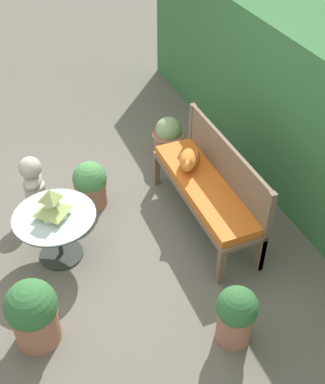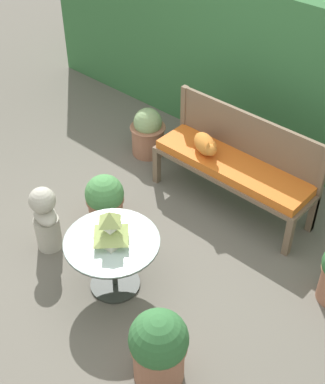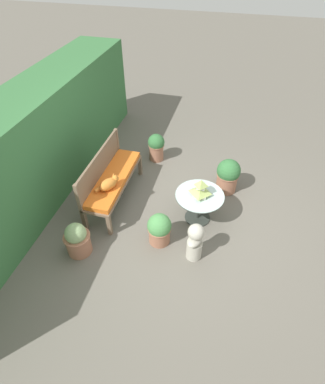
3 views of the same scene
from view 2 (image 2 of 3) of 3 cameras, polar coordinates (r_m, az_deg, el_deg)
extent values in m
plane|color=#666056|center=(4.72, -3.05, -6.96)|extent=(30.00, 30.00, 0.00)
cube|color=#38703D|center=(5.84, 14.11, 12.57)|extent=(6.40, 0.95, 1.74)
cube|color=brown|center=(5.39, -0.62, 2.79)|extent=(0.06, 0.06, 0.39)
cube|color=brown|center=(4.74, 13.28, -4.76)|extent=(0.06, 0.06, 0.39)
cube|color=brown|center=(5.63, 2.17, 4.64)|extent=(0.06, 0.06, 0.39)
cube|color=brown|center=(5.02, 15.68, -2.28)|extent=(0.06, 0.06, 0.39)
cube|color=brown|center=(5.01, 7.44, 2.23)|extent=(1.59, 0.47, 0.04)
cube|color=orange|center=(4.98, 7.50, 2.79)|extent=(1.53, 0.43, 0.08)
cube|color=brown|center=(5.49, 2.29, 6.97)|extent=(0.06, 0.06, 0.92)
cube|color=brown|center=(4.86, 16.31, 0.12)|extent=(0.06, 0.06, 0.92)
cube|color=brown|center=(4.98, 9.18, 6.13)|extent=(1.53, 0.04, 0.42)
ellipsoid|color=orange|center=(5.01, 4.51, 5.14)|extent=(0.35, 0.30, 0.18)
sphere|color=orange|center=(4.88, 5.19, 4.50)|extent=(0.11, 0.11, 0.11)
cone|color=orange|center=(4.86, 5.57, 5.21)|extent=(0.04, 0.04, 0.05)
cone|color=orange|center=(4.83, 4.90, 5.08)|extent=(0.04, 0.04, 0.05)
cylinder|color=orange|center=(5.16, 4.72, 5.51)|extent=(0.18, 0.14, 0.06)
cylinder|color=#2D332D|center=(4.52, -5.05, -9.71)|extent=(0.41, 0.41, 0.02)
cylinder|color=#2D332D|center=(4.34, -5.24, -7.64)|extent=(0.04, 0.04, 0.50)
cylinder|color=silver|center=(4.16, -5.44, -5.24)|extent=(0.75, 0.75, 0.01)
torus|color=#2D332D|center=(4.16, -5.43, -5.36)|extent=(0.75, 0.75, 0.02)
cube|color=silver|center=(4.13, -5.47, -4.92)|extent=(0.20, 0.20, 0.05)
pyramid|color=#A8BC66|center=(4.08, -5.54, -4.19)|extent=(0.27, 0.27, 0.09)
cube|color=silver|center=(4.03, -5.60, -3.47)|extent=(0.12, 0.12, 0.05)
pyramid|color=#A8BC66|center=(3.98, -5.67, -2.68)|extent=(0.16, 0.16, 0.10)
cylinder|color=#B7B2A3|center=(4.81, -12.08, -4.26)|extent=(0.22, 0.22, 0.32)
ellipsoid|color=#B7B2A3|center=(4.66, -12.45, -2.29)|extent=(0.36, 0.27, 0.13)
sphere|color=#B7B2A3|center=(4.56, -12.72, -0.87)|extent=(0.23, 0.23, 0.23)
cylinder|color=#9E664C|center=(3.87, -0.40, -17.50)|extent=(0.36, 0.36, 0.36)
torus|color=#9E664C|center=(3.74, -0.41, -16.12)|extent=(0.39, 0.39, 0.03)
sphere|color=#336B38|center=(3.67, -0.42, -15.39)|extent=(0.41, 0.41, 0.41)
cylinder|color=#9E664C|center=(5.82, -1.55, 5.62)|extent=(0.35, 0.35, 0.34)
torus|color=#9E664C|center=(5.73, -1.58, 6.92)|extent=(0.39, 0.39, 0.03)
sphere|color=#89A870|center=(5.69, -1.59, 7.47)|extent=(0.30, 0.30, 0.30)
cylinder|color=#9E664C|center=(4.97, -6.05, -1.98)|extent=(0.32, 0.32, 0.28)
torus|color=#9E664C|center=(4.89, -6.15, -0.85)|extent=(0.35, 0.35, 0.03)
sphere|color=#4C8E4C|center=(4.84, -6.21, -0.18)|extent=(0.36, 0.36, 0.36)
camera|label=1|loc=(1.92, 77.87, 10.07)|focal=45.00mm
camera|label=3|loc=(5.85, -40.11, 34.60)|focal=28.00mm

